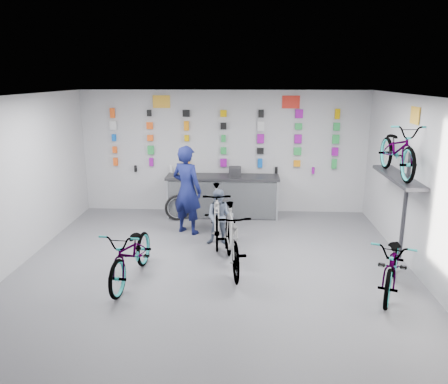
# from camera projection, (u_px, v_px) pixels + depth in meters

# --- Properties ---
(floor) EXTENTS (8.00, 8.00, 0.00)m
(floor) POSITION_uv_depth(u_px,v_px,m) (211.00, 281.00, 7.28)
(floor) COLOR #56565B
(floor) RESTS_ON ground
(ceiling) EXTENTS (8.00, 8.00, 0.00)m
(ceiling) POSITION_uv_depth(u_px,v_px,m) (210.00, 98.00, 6.51)
(ceiling) COLOR white
(ceiling) RESTS_ON wall_back
(wall_back) EXTENTS (7.00, 0.00, 7.00)m
(wall_back) POSITION_uv_depth(u_px,v_px,m) (224.00, 152.00, 10.75)
(wall_back) COLOR #BBBBBE
(wall_back) RESTS_ON floor
(wall_front) EXTENTS (7.00, 0.00, 7.00)m
(wall_front) POSITION_uv_depth(u_px,v_px,m) (165.00, 345.00, 3.03)
(wall_front) COLOR #BBBBBE
(wall_front) RESTS_ON floor
(wall_right) EXTENTS (0.00, 8.00, 8.00)m
(wall_right) POSITION_uv_depth(u_px,v_px,m) (437.00, 198.00, 6.72)
(wall_right) COLOR #BBBBBE
(wall_right) RESTS_ON floor
(counter) EXTENTS (2.70, 0.66, 1.00)m
(counter) POSITION_uv_depth(u_px,v_px,m) (223.00, 197.00, 10.57)
(counter) COLOR black
(counter) RESTS_ON floor
(merch_wall) EXTENTS (5.56, 0.08, 1.57)m
(merch_wall) POSITION_uv_depth(u_px,v_px,m) (231.00, 140.00, 10.60)
(merch_wall) COLOR #F85516
(merch_wall) RESTS_ON wall_back
(wall_bracket) EXTENTS (0.39, 1.90, 2.00)m
(wall_bracket) POSITION_uv_depth(u_px,v_px,m) (399.00, 182.00, 7.90)
(wall_bracket) COLOR #333338
(wall_bracket) RESTS_ON wall_right
(sign_left) EXTENTS (0.42, 0.02, 0.30)m
(sign_left) POSITION_uv_depth(u_px,v_px,m) (161.00, 102.00, 10.49)
(sign_left) COLOR gold
(sign_left) RESTS_ON wall_back
(sign_right) EXTENTS (0.42, 0.02, 0.30)m
(sign_right) POSITION_uv_depth(u_px,v_px,m) (291.00, 102.00, 10.34)
(sign_right) COLOR red
(sign_right) RESTS_ON wall_back
(sign_side) EXTENTS (0.02, 0.40, 0.30)m
(sign_side) POSITION_uv_depth(u_px,v_px,m) (415.00, 115.00, 7.59)
(sign_side) COLOR gold
(sign_side) RESTS_ON wall_right
(bike_left) EXTENTS (0.81, 1.88, 0.96)m
(bike_left) POSITION_uv_depth(u_px,v_px,m) (132.00, 253.00, 7.20)
(bike_left) COLOR gray
(bike_left) RESTS_ON floor
(bike_center) EXTENTS (0.80, 1.95, 1.13)m
(bike_center) POSITION_uv_depth(u_px,v_px,m) (232.00, 238.00, 7.62)
(bike_center) COLOR gray
(bike_center) RESTS_ON floor
(bike_right) EXTENTS (1.27, 1.91, 0.95)m
(bike_right) POSITION_uv_depth(u_px,v_px,m) (393.00, 263.00, 6.82)
(bike_right) COLOR gray
(bike_right) RESTS_ON floor
(bike_service) EXTENTS (0.68, 1.94, 1.15)m
(bike_service) POSITION_uv_depth(u_px,v_px,m) (217.00, 214.00, 8.94)
(bike_service) COLOR gray
(bike_service) RESTS_ON floor
(bike_wall) EXTENTS (0.63, 1.80, 0.95)m
(bike_wall) POSITION_uv_depth(u_px,v_px,m) (398.00, 149.00, 7.75)
(bike_wall) COLOR gray
(bike_wall) RESTS_ON wall_bracket
(clerk) EXTENTS (0.83, 0.73, 1.92)m
(clerk) POSITION_uv_depth(u_px,v_px,m) (187.00, 190.00, 9.32)
(clerk) COLOR #0F1547
(clerk) RESTS_ON floor
(customer) EXTENTS (0.59, 0.48, 1.15)m
(customer) POSITION_uv_depth(u_px,v_px,m) (220.00, 217.00, 8.73)
(customer) COLOR slate
(customer) RESTS_ON floor
(spare_wheel) EXTENTS (0.62, 0.29, 0.61)m
(spare_wheel) POSITION_uv_depth(u_px,v_px,m) (178.00, 208.00, 10.31)
(spare_wheel) COLOR black
(spare_wheel) RESTS_ON floor
(register) EXTENTS (0.30, 0.32, 0.22)m
(register) POSITION_uv_depth(u_px,v_px,m) (235.00, 172.00, 10.40)
(register) COLOR black
(register) RESTS_ON counter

